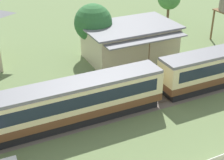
% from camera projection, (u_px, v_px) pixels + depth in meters
% --- Properties ---
extents(ground_plane, '(600.00, 600.00, 0.00)m').
position_uv_depth(ground_plane, '(25.00, 135.00, 31.13)').
color(ground_plane, '#607547').
extents(passenger_train, '(58.45, 3.04, 4.23)m').
position_uv_depth(passenger_train, '(72.00, 101.00, 31.92)').
color(passenger_train, brown).
rests_on(passenger_train, ground_plane).
extents(railway_track, '(104.80, 3.60, 0.04)m').
position_uv_depth(railway_track, '(99.00, 115.00, 34.06)').
color(railway_track, '#665B51').
rests_on(railway_track, ground_plane).
extents(station_building, '(12.15, 8.91, 4.56)m').
position_uv_depth(station_building, '(130.00, 41.00, 45.34)').
color(station_building, beige).
rests_on(station_building, ground_plane).
extents(yard_tree_2, '(5.03, 5.03, 7.17)m').
position_uv_depth(yard_tree_2, '(93.00, 23.00, 44.82)').
color(yard_tree_2, '#4C3823').
rests_on(yard_tree_2, ground_plane).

